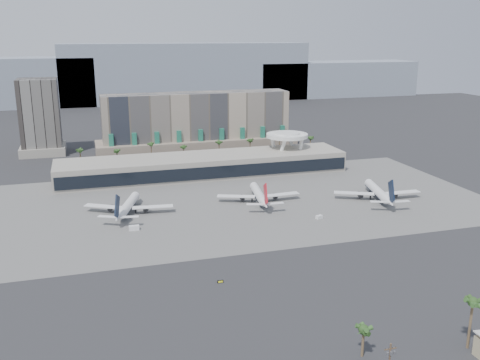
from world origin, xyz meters
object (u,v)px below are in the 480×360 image
object	(u,v)px
airliner_right	(378,192)
service_vehicle_a	(134,228)
airliner_left	(128,206)
service_vehicle_b	(319,217)
taxiway_sign	(220,282)
airliner_centre	(259,195)

from	to	relation	value
airliner_right	service_vehicle_a	xyz separation A→B (m)	(-123.48, -9.01, -2.96)
airliner_left	service_vehicle_a	xyz separation A→B (m)	(0.45, -23.08, -2.76)
service_vehicle_b	taxiway_sign	bearing A→B (deg)	-159.66
airliner_right	service_vehicle_b	distance (m)	44.98
taxiway_sign	service_vehicle_b	bearing A→B (deg)	40.25
service_vehicle_a	service_vehicle_b	size ratio (longest dim) A/B	1.38
airliner_centre	service_vehicle_a	distance (m)	68.14
airliner_right	service_vehicle_b	size ratio (longest dim) A/B	14.59
airliner_centre	airliner_right	bearing A→B (deg)	-4.25
airliner_centre	taxiway_sign	world-z (taller)	airliner_centre
taxiway_sign	service_vehicle_a	bearing A→B (deg)	111.44
service_vehicle_b	taxiway_sign	xyz separation A→B (m)	(-59.53, -49.97, -0.32)
service_vehicle_a	taxiway_sign	bearing A→B (deg)	-66.63
airliner_left	service_vehicle_b	world-z (taller)	airliner_left
airliner_right	taxiway_sign	xyz separation A→B (m)	(-100.50, -68.27, -3.54)
airliner_left	airliner_right	distance (m)	124.72
airliner_left	airliner_centre	size ratio (longest dim) A/B	0.98
service_vehicle_a	taxiway_sign	world-z (taller)	service_vehicle_a
taxiway_sign	airliner_centre	bearing A→B (deg)	63.55
airliner_left	airliner_right	xyz separation A→B (m)	(123.93, -14.07, 0.21)
airliner_right	service_vehicle_a	bearing A→B (deg)	-162.26
airliner_centre	taxiway_sign	xyz separation A→B (m)	(-41.21, -81.96, -3.31)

